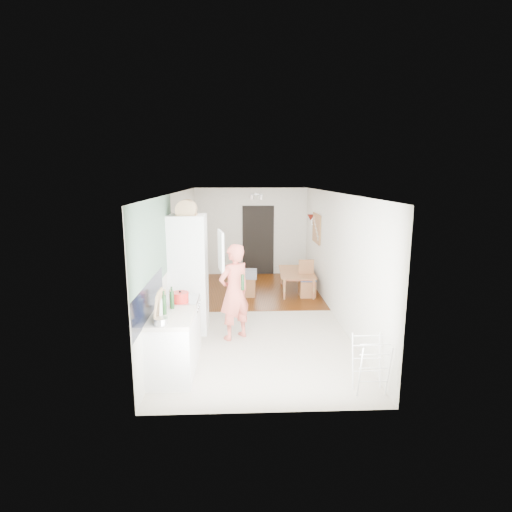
{
  "coord_description": "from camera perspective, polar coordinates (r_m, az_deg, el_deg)",
  "views": [
    {
      "loc": [
        -0.34,
        -7.86,
        2.82
      ],
      "look_at": [
        -0.0,
        0.2,
        1.2
      ],
      "focal_mm": 28.0,
      "sensor_mm": 36.0,
      "label": 1
    }
  ],
  "objects": [
    {
      "name": "cooker_top",
      "position": [
        6.43,
        -10.95,
        -6.23
      ],
      "size": [
        0.6,
        0.6,
        0.04
      ],
      "primitive_type": "cube",
      "color": "silver",
      "rests_on": "room_shell"
    },
    {
      "name": "floor",
      "position": [
        8.36,
        0.06,
        -8.37
      ],
      "size": [
        3.2,
        7.0,
        0.01
      ],
      "primitive_type": "cube",
      "color": "#C0B2A3",
      "rests_on": "ground"
    },
    {
      "name": "sage_wall_panel",
      "position": [
        6.07,
        -14.27,
        1.81
      ],
      "size": [
        0.02,
        3.0,
        1.3
      ],
      "primitive_type": "cube",
      "color": "#547560",
      "rests_on": "room_shell"
    },
    {
      "name": "bottle_a",
      "position": [
        5.74,
        -12.99,
        -6.84
      ],
      "size": [
        0.07,
        0.07,
        0.27
      ],
      "primitive_type": "cylinder",
      "rotation": [
        0.0,
        0.0,
        0.08
      ],
      "color": "#1B3C1B",
      "rests_on": "worktop"
    },
    {
      "name": "wood_floor_overlay",
      "position": [
        10.12,
        -0.39,
        -4.81
      ],
      "size": [
        3.2,
        3.3,
        0.01
      ],
      "primitive_type": "cube",
      "color": "#5D290B",
      "rests_on": "room_shell"
    },
    {
      "name": "pinboard",
      "position": [
        10.03,
        8.66,
        3.93
      ],
      "size": [
        0.03,
        0.9,
        0.7
      ],
      "primitive_type": "cube",
      "color": "tan",
      "rests_on": "room_shell"
    },
    {
      "name": "range_cooker",
      "position": [
        6.58,
        -10.8,
        -10.05
      ],
      "size": [
        0.6,
        0.6,
        0.88
      ],
      "primitive_type": "cube",
      "color": "white",
      "rests_on": "room_shell"
    },
    {
      "name": "pepper_mill_back",
      "position": [
        6.07,
        -13.0,
        -6.12
      ],
      "size": [
        0.07,
        0.07,
        0.21
      ],
      "primitive_type": "cylinder",
      "rotation": [
        0.0,
        0.0,
        -0.15
      ],
      "color": "tan",
      "rests_on": "worktop"
    },
    {
      "name": "fridge_housing",
      "position": [
        7.35,
        -9.62,
        -2.54
      ],
      "size": [
        0.66,
        0.66,
        2.15
      ],
      "primitive_type": "cube",
      "color": "white",
      "rests_on": "room_shell"
    },
    {
      "name": "chopping_boards",
      "position": [
        5.52,
        -13.83,
        -6.85
      ],
      "size": [
        0.1,
        0.31,
        0.41
      ],
      "primitive_type": null,
      "rotation": [
        0.0,
        0.0,
        0.2
      ],
      "color": "tan",
      "rests_on": "worktop"
    },
    {
      "name": "steel_pan",
      "position": [
        5.39,
        -13.44,
        -9.07
      ],
      "size": [
        0.23,
        0.23,
        0.09
      ],
      "primitive_type": "cylinder",
      "rotation": [
        0.0,
        0.0,
        -0.29
      ],
      "color": "silver",
      "rests_on": "worktop"
    },
    {
      "name": "pinboard_frame",
      "position": [
        10.03,
        8.58,
        3.93
      ],
      "size": [
        0.0,
        0.94,
        0.74
      ],
      "primitive_type": "cube",
      "color": "brown",
      "rests_on": "room_shell"
    },
    {
      "name": "pepper_mill_front",
      "position": [
        5.98,
        -11.98,
        -6.29
      ],
      "size": [
        0.07,
        0.07,
        0.22
      ],
      "primitive_type": "cylinder",
      "rotation": [
        0.0,
        0.0,
        -0.12
      ],
      "color": "tan",
      "rests_on": "worktop"
    },
    {
      "name": "grey_drape",
      "position": [
        9.41,
        -1.13,
        -2.58
      ],
      "size": [
        0.43,
        0.43,
        0.18
      ],
      "primitive_type": "cube",
      "rotation": [
        0.0,
        0.0,
        -0.06
      ],
      "color": "gray",
      "rests_on": "stool"
    },
    {
      "name": "wall_sconce",
      "position": [
        10.64,
        7.82,
        5.46
      ],
      "size": [
        0.18,
        0.18,
        0.16
      ],
      "primitive_type": "cone",
      "color": "maroon",
      "rests_on": "room_shell"
    },
    {
      "name": "drying_rack",
      "position": [
        5.62,
        16.01,
        -14.84
      ],
      "size": [
        0.39,
        0.36,
        0.76
      ],
      "primitive_type": null,
      "rotation": [
        0.0,
        0.0,
        -0.02
      ],
      "color": "white",
      "rests_on": "floor"
    },
    {
      "name": "person",
      "position": [
        6.91,
        -3.13,
        -3.95
      ],
      "size": [
        0.87,
        0.82,
        2.0
      ],
      "primitive_type": "imported",
      "rotation": [
        0.0,
        0.0,
        3.79
      ],
      "color": "#E46655",
      "rests_on": "floor"
    },
    {
      "name": "tile_splashback",
      "position": [
        5.71,
        -15.0,
        -6.05
      ],
      "size": [
        0.02,
        1.9,
        0.5
      ],
      "primitive_type": "cube",
      "color": "black",
      "rests_on": "room_shell"
    },
    {
      "name": "base_cabinet",
      "position": [
        5.9,
        -11.86,
        -12.78
      ],
      "size": [
        0.6,
        0.9,
        0.86
      ],
      "primitive_type": "cube",
      "color": "white",
      "rests_on": "room_shell"
    },
    {
      "name": "worktop",
      "position": [
        5.73,
        -12.05,
        -8.57
      ],
      "size": [
        0.62,
        0.92,
        0.06
      ],
      "primitive_type": "cube",
      "color": "beige",
      "rests_on": "room_shell"
    },
    {
      "name": "stool",
      "position": [
        9.53,
        -1.16,
        -4.42
      ],
      "size": [
        0.38,
        0.38,
        0.47
      ],
      "primitive_type": null,
      "rotation": [
        0.0,
        0.0,
        -0.08
      ],
      "color": "brown",
      "rests_on": "floor"
    },
    {
      "name": "held_bottle",
      "position": [
        6.7,
        -1.93,
        -3.76
      ],
      "size": [
        0.06,
        0.06,
        0.27
      ],
      "primitive_type": "cylinder",
      "color": "#1B3C1B",
      "rests_on": "person"
    },
    {
      "name": "dining_table",
      "position": [
        9.95,
        5.97,
        -3.87
      ],
      "size": [
        0.77,
        1.3,
        0.44
      ],
      "primitive_type": "imported",
      "rotation": [
        0.0,
        0.0,
        1.52
      ],
      "color": "brown",
      "rests_on": "floor"
    },
    {
      "name": "dining_chair",
      "position": [
        9.51,
        7.34,
        -3.29
      ],
      "size": [
        0.37,
        0.37,
        0.87
      ],
      "primitive_type": null,
      "rotation": [
        0.0,
        0.0,
        0.01
      ],
      "color": "brown",
      "rests_on": "floor"
    },
    {
      "name": "doorway_recess",
      "position": [
        11.5,
        0.31,
        2.23
      ],
      "size": [
        0.9,
        0.04,
        2.0
      ],
      "primitive_type": "cube",
      "color": "black",
      "rests_on": "room_shell"
    },
    {
      "name": "room_shell",
      "position": [
        8.03,
        0.06,
        0.06
      ],
      "size": [
        3.2,
        7.0,
        2.5
      ],
      "primitive_type": null,
      "color": "silver",
      "rests_on": "ground"
    },
    {
      "name": "red_casserole",
      "position": [
        6.25,
        -10.77,
        -5.81
      ],
      "size": [
        0.31,
        0.31,
        0.15
      ],
      "primitive_type": "cylinder",
      "rotation": [
        0.0,
        0.0,
        0.22
      ],
      "color": "red",
      "rests_on": "cooker_top"
    },
    {
      "name": "bottle_c",
      "position": [
        5.7,
        -13.71,
        -7.16
      ],
      "size": [
        0.11,
        0.11,
        0.24
      ],
      "primitive_type": "cylinder",
      "rotation": [
        0.0,
        0.0,
        0.13
      ],
      "color": "silver",
      "rests_on": "worktop"
    },
    {
      "name": "bottle_b",
      "position": [
        5.96,
        -11.91,
        -6.15
      ],
      "size": [
        0.07,
        0.07,
        0.26
      ],
      "primitive_type": "cylinder",
      "rotation": [
        0.0,
        0.0,
        -0.14
      ],
      "color": "#1B3C1B",
      "rests_on": "worktop"
    },
    {
      "name": "fridge_interior",
      "position": [
        7.22,
        -7.3,
        1.13
      ],
      "size": [
        0.02,
        0.52,
        0.66
      ],
      "primitive_type": "cube",
      "color": "white",
      "rests_on": "room_shell"
    },
    {
      "name": "fridge_door",
      "position": [
        6.91,
        -5.03,
        0.71
      ],
      "size": [
        0.14,
        0.56,
        0.7
      ],
      "primitive_type": "cube",
      "rotation": [
        0.0,
        0.0,
        -1.4
      ],
      "color": "white",
      "rests_on": "room_shell"
    },
    {
      "name": "bread_bin",
      "position": [
        7.11,
        -9.91,
        6.55
      ],
      "size": [
        0.44,
        0.42,
        0.19
      ],
      "primitive_type": null,
      "rotation": [
        0.0,
        0.0,
        0.23
      ],
      "color": "tan",
      "rests_on": "fridge_housing"
    }
  ]
}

